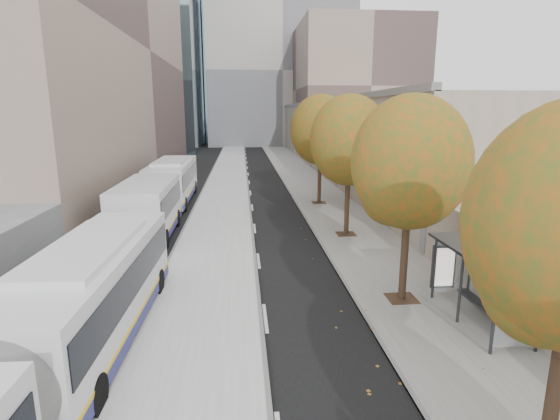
{
  "coord_description": "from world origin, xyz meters",
  "views": [
    {
      "loc": [
        -2.36,
        -1.98,
        7.02
      ],
      "look_at": [
        -0.61,
        17.98,
        2.5
      ],
      "focal_mm": 28.0,
      "sensor_mm": 36.0,
      "label": 1
    }
  ],
  "objects": [
    {
      "name": "bus_shelter",
      "position": [
        5.69,
        10.96,
        2.19
      ],
      "size": [
        1.9,
        4.4,
        2.53
      ],
      "color": "#383A3F",
      "rests_on": "sidewalk"
    },
    {
      "name": "bus_platform",
      "position": [
        -3.88,
        35.0,
        0.07
      ],
      "size": [
        4.25,
        150.0,
        0.15
      ],
      "primitive_type": "cube",
      "color": "#B3B3B3",
      "rests_on": "ground"
    },
    {
      "name": "tree_d",
      "position": [
        3.6,
        22.0,
        5.47
      ],
      "size": [
        4.4,
        4.4,
        7.6
      ],
      "color": "#2E2216",
      "rests_on": "sidewalk"
    },
    {
      "name": "tree_e",
      "position": [
        3.6,
        31.0,
        5.69
      ],
      "size": [
        4.6,
        4.6,
        7.92
      ],
      "color": "#2E2216",
      "rests_on": "sidewalk"
    },
    {
      "name": "bus_near",
      "position": [
        -7.1,
        6.85,
        1.64
      ],
      "size": [
        3.12,
        18.07,
        3.0
      ],
      "rotation": [
        0.0,
        0.0,
        -0.03
      ],
      "color": "silver",
      "rests_on": "ground"
    },
    {
      "name": "distant_car",
      "position": [
        -8.04,
        40.17,
        0.66
      ],
      "size": [
        2.14,
        4.09,
        1.33
      ],
      "primitive_type": "imported",
      "rotation": [
        0.0,
        0.0,
        -0.15
      ],
      "color": "white",
      "rests_on": "ground"
    },
    {
      "name": "bus_far",
      "position": [
        -7.78,
        28.46,
        1.74
      ],
      "size": [
        2.95,
        19.08,
        3.18
      ],
      "rotation": [
        0.0,
        0.0,
        0.01
      ],
      "color": "silver",
      "rests_on": "ground"
    },
    {
      "name": "building_far_block",
      "position": [
        6.0,
        96.0,
        15.0
      ],
      "size": [
        30.0,
        18.0,
        30.0
      ],
      "primitive_type": "cube",
      "color": "#ABA59E",
      "rests_on": "ground"
    },
    {
      "name": "building_midrise",
      "position": [
        -22.5,
        41.0,
        12.5
      ],
      "size": [
        24.0,
        46.0,
        25.0
      ],
      "primitive_type": "cube",
      "color": "gray",
      "rests_on": "ground"
    },
    {
      "name": "tree_c",
      "position": [
        3.6,
        13.0,
        5.25
      ],
      "size": [
        4.2,
        4.2,
        7.28
      ],
      "color": "#2E2216",
      "rests_on": "sidewalk"
    },
    {
      "name": "sidewalk",
      "position": [
        4.12,
        35.0,
        0.04
      ],
      "size": [
        4.75,
        150.0,
        0.08
      ],
      "primitive_type": "cube",
      "color": "gray",
      "rests_on": "ground"
    },
    {
      "name": "building_tan",
      "position": [
        15.5,
        64.0,
        4.0
      ],
      "size": [
        18.0,
        92.0,
        8.0
      ],
      "primitive_type": "cube",
      "color": "gray",
      "rests_on": "ground"
    }
  ]
}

